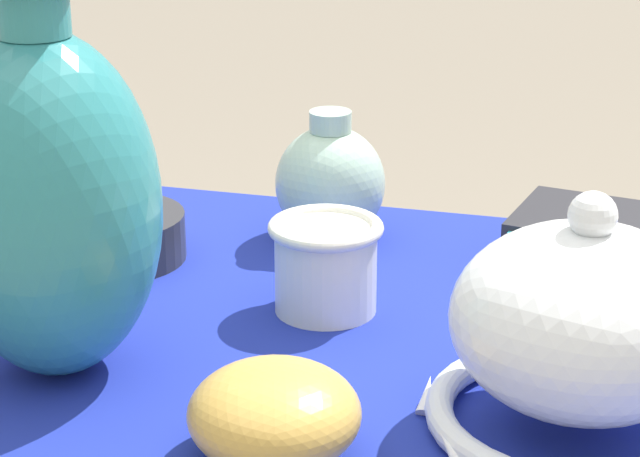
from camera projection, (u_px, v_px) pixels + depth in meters
display_table at (279, 419)px, 1.15m from camera, size 1.15×0.66×0.80m
vase_tall_bulbous at (49, 201)px, 0.99m from camera, size 0.18×0.18×0.34m
vase_dome_bell at (583, 336)px, 0.92m from camera, size 0.24×0.24×0.19m
mosaic_tile_box at (580, 243)px, 1.23m from camera, size 0.15×0.15×0.06m
jar_round_celadon at (330, 182)px, 1.30m from camera, size 0.12×0.12×0.14m
bowl_shallow_ochre at (274, 414)px, 0.90m from camera, size 0.13×0.13×0.07m
pot_squat_charcoal at (115, 236)px, 1.26m from camera, size 0.14×0.14×0.05m
cup_wide_ivory at (326, 263)px, 1.14m from camera, size 0.11×0.11×0.09m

